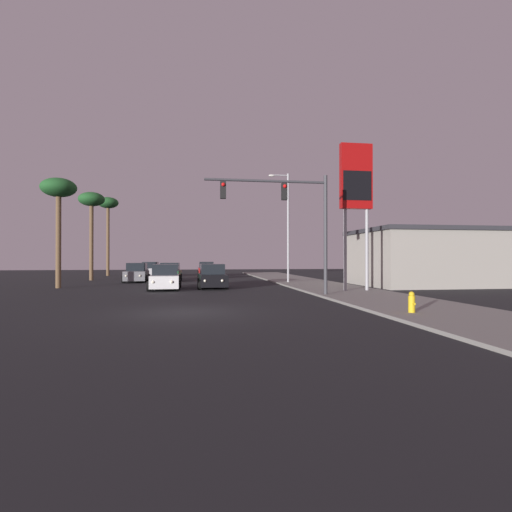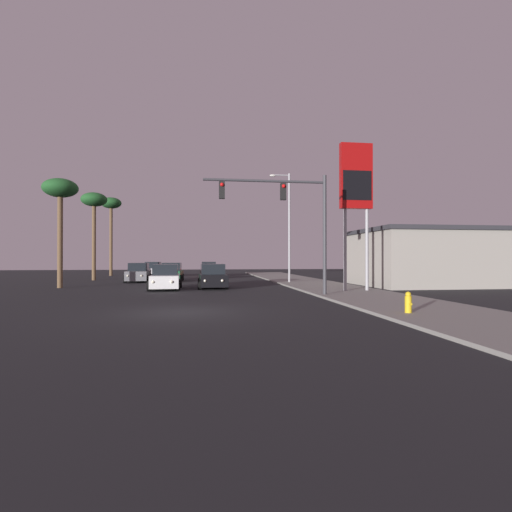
{
  "view_description": "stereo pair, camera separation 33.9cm",
  "coord_description": "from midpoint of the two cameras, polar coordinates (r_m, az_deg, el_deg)",
  "views": [
    {
      "loc": [
        0.43,
        -15.66,
        2.08
      ],
      "look_at": [
        4.33,
        10.02,
        2.23
      ],
      "focal_mm": 28.0,
      "sensor_mm": 36.0,
      "label": 1
    },
    {
      "loc": [
        0.76,
        -15.71,
        2.08
      ],
      "look_at": [
        4.33,
        10.02,
        2.23
      ],
      "focal_mm": 28.0,
      "sensor_mm": 36.0,
      "label": 2
    }
  ],
  "objects": [
    {
      "name": "sidewalk_right",
      "position": [
        27.26,
        10.49,
        -4.58
      ],
      "size": [
        5.0,
        60.0,
        0.12
      ],
      "color": "gray",
      "rests_on": "ground"
    },
    {
      "name": "car_grey",
      "position": [
        36.83,
        -16.93,
        -2.38
      ],
      "size": [
        2.04,
        4.33,
        1.68
      ],
      "rotation": [
        0.0,
        0.0,
        3.17
      ],
      "color": "slate",
      "rests_on": "ground"
    },
    {
      "name": "palm_tree_mid",
      "position": [
        41.23,
        -22.66,
        6.89
      ],
      "size": [
        2.4,
        2.4,
        8.36
      ],
      "color": "brown",
      "rests_on": "ground"
    },
    {
      "name": "car_green",
      "position": [
        37.1,
        -12.43,
        -2.37
      ],
      "size": [
        2.04,
        4.33,
        1.68
      ],
      "rotation": [
        0.0,
        0.0,
        3.11
      ],
      "color": "#195933",
      "rests_on": "ground"
    },
    {
      "name": "fire_hydrant",
      "position": [
        15.51,
        20.76,
        -6.21
      ],
      "size": [
        0.24,
        0.34,
        0.76
      ],
      "color": "gold",
      "rests_on": "sidewalk_right"
    },
    {
      "name": "car_black",
      "position": [
        28.14,
        -6.61,
        -3.02
      ],
      "size": [
        2.04,
        4.34,
        1.68
      ],
      "rotation": [
        0.0,
        0.0,
        3.18
      ],
      "color": "black",
      "rests_on": "ground"
    },
    {
      "name": "street_lamp",
      "position": [
        33.28,
        4.1,
        4.9
      ],
      "size": [
        1.74,
        0.24,
        9.0
      ],
      "color": "#99999E",
      "rests_on": "sidewalk_right"
    },
    {
      "name": "car_silver",
      "position": [
        47.02,
        -15.05,
        -1.94
      ],
      "size": [
        2.04,
        4.32,
        1.68
      ],
      "rotation": [
        0.0,
        0.0,
        3.13
      ],
      "color": "#B7B7BC",
      "rests_on": "ground"
    },
    {
      "name": "car_red",
      "position": [
        47.08,
        -7.33,
        -1.95
      ],
      "size": [
        2.04,
        4.32,
        1.68
      ],
      "rotation": [
        0.0,
        0.0,
        3.15
      ],
      "color": "maroon",
      "rests_on": "ground"
    },
    {
      "name": "palm_tree_far",
      "position": [
        51.14,
        -20.57,
        6.51
      ],
      "size": [
        2.4,
        2.4,
        9.39
      ],
      "color": "brown",
      "rests_on": "ground"
    },
    {
      "name": "palm_tree_near",
      "position": [
        31.55,
        -26.65,
        8.06
      ],
      "size": [
        2.4,
        2.4,
        7.71
      ],
      "color": "brown",
      "rests_on": "ground"
    },
    {
      "name": "building_gas_station",
      "position": [
        33.28,
        22.89,
        -0.18
      ],
      "size": [
        10.3,
        8.3,
        4.3
      ],
      "color": "gray",
      "rests_on": "ground"
    },
    {
      "name": "ground_plane",
      "position": [
        15.83,
        -10.82,
        -7.88
      ],
      "size": [
        120.0,
        120.0,
        0.0
      ],
      "primitive_type": "plane",
      "color": "black"
    },
    {
      "name": "gas_station_sign",
      "position": [
        25.57,
        13.72,
        9.89
      ],
      "size": [
        2.0,
        0.42,
        9.0
      ],
      "color": "#99999E",
      "rests_on": "sidewalk_right"
    },
    {
      "name": "car_white",
      "position": [
        27.36,
        -13.22,
        -3.09
      ],
      "size": [
        2.04,
        4.34,
        1.68
      ],
      "rotation": [
        0.0,
        0.0,
        3.18
      ],
      "color": "silver",
      "rests_on": "ground"
    },
    {
      "name": "traffic_light_mast",
      "position": [
        21.72,
        4.74,
        6.57
      ],
      "size": [
        6.69,
        0.36,
        6.5
      ],
      "color": "#38383D",
      "rests_on": "sidewalk_right"
    }
  ]
}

